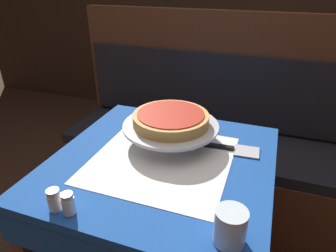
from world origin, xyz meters
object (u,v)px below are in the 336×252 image
(dining_table_front, at_px, (162,182))
(pizza_server, at_px, (227,148))
(booth_bench, at_px, (212,157))
(salt_shaker, at_px, (54,200))
(pizza_pan_stand, at_px, (171,126))
(deep_dish_pizza, at_px, (171,119))
(pepper_shaker, at_px, (68,204))
(water_glass_near, at_px, (230,227))
(condiment_caddy, at_px, (282,54))
(dining_table_rear, at_px, (266,75))

(dining_table_front, distance_m, pizza_server, 0.27)
(booth_bench, xyz_separation_m, salt_shaker, (-0.23, -1.06, 0.46))
(pizza_pan_stand, height_order, deep_dish_pizza, deep_dish_pizza)
(pepper_shaker, bearing_deg, booth_bench, 79.99)
(dining_table_front, relative_size, pizza_pan_stand, 2.14)
(water_glass_near, relative_size, condiment_caddy, 0.62)
(booth_bench, bearing_deg, water_glass_near, -77.07)
(dining_table_rear, relative_size, pizza_server, 3.06)
(dining_table_rear, distance_m, salt_shaker, 1.91)
(deep_dish_pizza, relative_size, salt_shaker, 4.35)
(deep_dish_pizza, distance_m, pizza_server, 0.23)
(dining_table_rear, bearing_deg, pizza_pan_stand, -101.61)
(pepper_shaker, bearing_deg, dining_table_front, 67.11)
(booth_bench, distance_m, deep_dish_pizza, 0.81)
(pizza_pan_stand, distance_m, pizza_server, 0.22)
(water_glass_near, xyz_separation_m, pepper_shaker, (-0.42, -0.05, -0.01))
(booth_bench, height_order, pizza_pan_stand, booth_bench)
(dining_table_front, relative_size, pizza_server, 3.08)
(pizza_pan_stand, bearing_deg, deep_dish_pizza, 180.00)
(deep_dish_pizza, relative_size, pepper_shaker, 4.35)
(pizza_server, bearing_deg, dining_table_front, -144.90)
(deep_dish_pizza, height_order, water_glass_near, deep_dish_pizza)
(condiment_caddy, bearing_deg, pizza_server, -96.39)
(water_glass_near, distance_m, pepper_shaker, 0.42)
(booth_bench, xyz_separation_m, water_glass_near, (0.23, -1.01, 0.48))
(dining_table_rear, bearing_deg, water_glass_near, -89.87)
(booth_bench, bearing_deg, salt_shaker, -102.32)
(dining_table_rear, xyz_separation_m, pepper_shaker, (-0.42, -1.85, 0.15))
(dining_table_rear, height_order, water_glass_near, water_glass_near)
(booth_bench, bearing_deg, dining_table_rear, 73.89)
(pizza_pan_stand, bearing_deg, pepper_shaker, -105.77)
(pizza_pan_stand, relative_size, water_glass_near, 3.90)
(pizza_server, relative_size, salt_shaker, 3.86)
(dining_table_front, height_order, pepper_shaker, pepper_shaker)
(deep_dish_pizza, height_order, pizza_server, deep_dish_pizza)
(pizza_pan_stand, bearing_deg, booth_bench, 84.46)
(booth_bench, distance_m, salt_shaker, 1.18)
(dining_table_rear, relative_size, condiment_caddy, 5.19)
(pizza_pan_stand, bearing_deg, dining_table_rear, 78.39)
(pizza_pan_stand, bearing_deg, pizza_server, 4.49)
(dining_table_rear, distance_m, pepper_shaker, 1.90)
(dining_table_front, xyz_separation_m, booth_bench, (0.05, 0.73, -0.33))
(booth_bench, distance_m, water_glass_near, 1.14)
(deep_dish_pizza, distance_m, water_glass_near, 0.50)
(deep_dish_pizza, xyz_separation_m, pizza_server, (0.21, 0.02, -0.09))
(pizza_pan_stand, relative_size, pizza_server, 1.44)
(water_glass_near, height_order, pepper_shaker, water_glass_near)
(deep_dish_pizza, xyz_separation_m, water_glass_near, (0.29, -0.40, -0.05))
(pepper_shaker, bearing_deg, deep_dish_pizza, 74.23)
(dining_table_rear, bearing_deg, booth_bench, -106.11)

